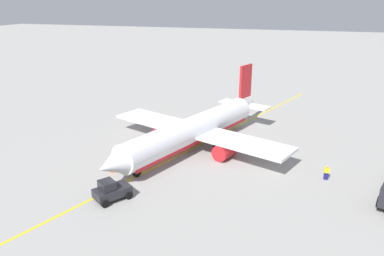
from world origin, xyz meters
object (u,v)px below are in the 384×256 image
Objects in this scene: safety_cone_nose at (113,169)px; refueling_worker at (326,173)px; airplane at (194,130)px; pushback_tug at (111,191)px.

refueling_worker is at bearing 102.75° from safety_cone_nose.
safety_cone_nose is (5.40, -23.87, -0.46)m from refueling_worker.
refueling_worker is (4.53, 16.86, -1.76)m from airplane.
pushback_tug reaches higher than refueling_worker.
airplane is 43.65× the size of safety_cone_nose.
refueling_worker is 2.37× the size of safety_cone_nose.
safety_cone_nose is at bearing -77.25° from refueling_worker.
pushback_tug is 23.66m from refueling_worker.
refueling_worker is at bearing 117.90° from pushback_tug.
refueling_worker is 24.47m from safety_cone_nose.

